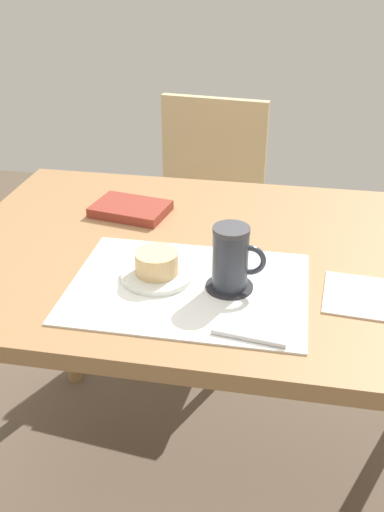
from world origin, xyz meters
The scene contains 11 objects.
ground_plane centered at (0.00, 0.00, -0.01)m, with size 4.40×4.40×0.02m, color brown.
dining_table centered at (0.00, 0.00, 0.67)m, with size 1.21×0.81×0.76m.
wooden_chair centered at (-0.16, 0.77, 0.49)m, with size 0.46×0.46×0.87m.
placemat centered at (-0.05, -0.16, 0.76)m, with size 0.46×0.34×0.00m, color white.
pastry_plate centered at (-0.11, -0.14, 0.77)m, with size 0.15×0.15×0.01m, color silver.
pastry centered at (-0.11, -0.14, 0.80)m, with size 0.09×0.09×0.05m, color #E5BC7F.
coffee_coaster centered at (0.03, -0.15, 0.76)m, with size 0.09×0.09×0.01m, color #232328.
coffee_mug centered at (0.04, -0.15, 0.83)m, with size 0.10×0.07×0.13m.
teaspoon centered at (0.09, -0.32, 0.76)m, with size 0.01×0.01×0.13m, color silver.
paper_napkin centered at (0.29, -0.14, 0.76)m, with size 0.15×0.15×0.00m, color silver.
small_book centered at (-0.25, 0.15, 0.77)m, with size 0.18×0.12×0.02m, color maroon.
Camera 1 is at (0.13, -1.09, 1.36)m, focal length 40.00 mm.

